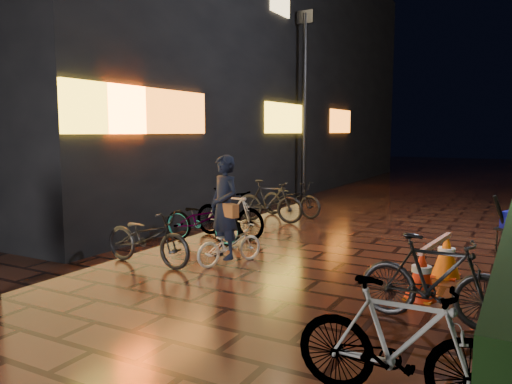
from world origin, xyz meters
The scene contains 7 objects.
ground centered at (0.00, 0.00, 0.00)m, with size 80.00×80.00×0.00m, color #381911.
storefront_block centered at (-9.50, 11.50, 4.50)m, with size 12.09×22.00×9.00m.
lamp_post_sf centered at (-3.12, 9.61, 3.25)m, with size 0.57×0.17×5.90m.
cyclist centered at (-1.13, 1.78, 0.68)m, with size 0.90×1.34×1.82m.
traffic_barrier centered at (2.10, 2.15, 0.33)m, with size 0.56×1.66×0.67m.
parked_bikes_storefront centered at (-2.27, 3.93, 0.48)m, with size 2.05×6.20×1.02m.
parked_bikes_hedge centered at (2.33, -0.23, 0.51)m, with size 1.76×2.45×1.02m.
Camera 1 is at (3.17, -5.07, 2.18)m, focal length 35.00 mm.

